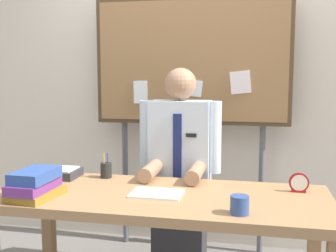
% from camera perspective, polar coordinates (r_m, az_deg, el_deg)
% --- Properties ---
extents(back_wall, '(6.40, 0.08, 2.70)m').
position_cam_1_polar(back_wall, '(3.39, 3.72, 6.41)').
color(back_wall, beige).
rests_on(back_wall, ground_plane).
extents(desk, '(1.80, 0.74, 0.75)m').
position_cam_1_polar(desk, '(2.29, -0.91, -11.46)').
color(desk, '#9E754C').
rests_on(desk, ground_plane).
extents(person, '(0.55, 0.56, 1.43)m').
position_cam_1_polar(person, '(2.82, 1.66, -7.68)').
color(person, '#2D2D33').
rests_on(person, ground_plane).
extents(bulletin_board, '(1.50, 0.09, 1.97)m').
position_cam_1_polar(bulletin_board, '(3.19, 3.21, 8.38)').
color(bulletin_board, '#4C3823').
rests_on(bulletin_board, ground_plane).
extents(book_stack, '(0.23, 0.30, 0.15)m').
position_cam_1_polar(book_stack, '(2.29, -17.88, -7.69)').
color(book_stack, olive).
rests_on(book_stack, desk).
extents(open_notebook, '(0.28, 0.20, 0.01)m').
position_cam_1_polar(open_notebook, '(2.25, -1.56, -9.29)').
color(open_notebook, white).
rests_on(open_notebook, desk).
extents(desk_clock, '(0.11, 0.04, 0.11)m').
position_cam_1_polar(desk_clock, '(2.40, 17.60, -7.55)').
color(desk_clock, maroon).
rests_on(desk_clock, desk).
extents(coffee_mug, '(0.09, 0.09, 0.09)m').
position_cam_1_polar(coffee_mug, '(1.97, 9.84, -10.67)').
color(coffee_mug, '#334C8C').
rests_on(coffee_mug, desk).
extents(pen_holder, '(0.07, 0.07, 0.16)m').
position_cam_1_polar(pen_holder, '(2.63, -8.54, -6.01)').
color(pen_holder, '#262626').
rests_on(pen_holder, desk).
extents(paper_tray, '(0.26, 0.20, 0.06)m').
position_cam_1_polar(paper_tray, '(2.71, -14.93, -6.24)').
color(paper_tray, '#333338').
rests_on(paper_tray, desk).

